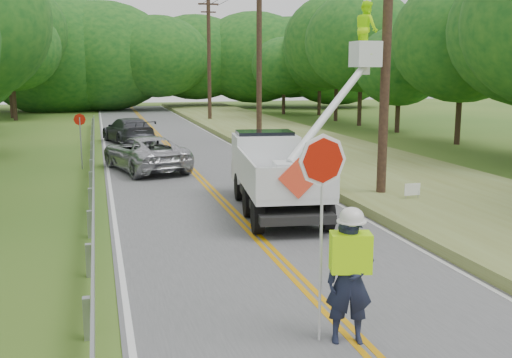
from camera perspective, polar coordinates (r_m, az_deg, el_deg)
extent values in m
plane|color=#265217|center=(9.99, 9.24, -14.66)|extent=(140.00, 140.00, 0.00)
cube|color=#535356|center=(22.93, -5.18, -0.15)|extent=(7.20, 96.00, 0.02)
cube|color=#D18A06|center=(22.91, -5.43, -0.13)|extent=(0.12, 96.00, 0.00)
cube|color=#D18A06|center=(22.94, -4.93, -0.11)|extent=(0.12, 96.00, 0.00)
cube|color=silver|center=(22.61, -13.82, -0.53)|extent=(0.12, 96.00, 0.00)
cube|color=silver|center=(23.75, 3.05, 0.28)|extent=(0.12, 96.00, 0.00)
cube|color=#94969C|center=(10.00, -15.87, -12.71)|extent=(0.12, 0.14, 0.70)
cube|color=#94969C|center=(12.82, -15.72, -7.51)|extent=(0.12, 0.14, 0.70)
cube|color=#94969C|center=(15.70, -15.63, -4.19)|extent=(0.12, 0.14, 0.70)
cube|color=#94969C|center=(18.63, -15.57, -1.91)|extent=(0.12, 0.14, 0.70)
cube|color=#94969C|center=(21.57, -15.52, -0.25)|extent=(0.12, 0.14, 0.70)
cube|color=#94969C|center=(24.53, -15.49, 1.01)|extent=(0.12, 0.14, 0.70)
cube|color=#94969C|center=(27.49, -15.46, 2.00)|extent=(0.12, 0.14, 0.70)
cube|color=#94969C|center=(30.47, -15.44, 2.79)|extent=(0.12, 0.14, 0.70)
cube|color=#94969C|center=(33.44, -15.42, 3.45)|extent=(0.12, 0.14, 0.70)
cube|color=#94969C|center=(36.42, -15.40, 3.99)|extent=(0.12, 0.14, 0.70)
cube|color=#94969C|center=(39.41, -15.39, 4.46)|extent=(0.12, 0.14, 0.70)
cube|color=#94969C|center=(42.40, -15.38, 4.86)|extent=(0.12, 0.14, 0.70)
cube|color=#94969C|center=(45.38, -15.37, 5.20)|extent=(0.12, 0.14, 0.70)
cube|color=#94969C|center=(23.50, -15.28, 1.23)|extent=(0.05, 48.00, 0.34)
cylinder|color=black|center=(19.35, 12.39, 12.54)|extent=(0.30, 0.30, 10.00)
cylinder|color=black|center=(33.41, 0.30, 11.81)|extent=(0.30, 0.30, 10.00)
cylinder|color=black|center=(48.04, -4.51, 11.37)|extent=(0.30, 0.30, 10.00)
cube|color=black|center=(48.29, -4.59, 16.36)|extent=(1.60, 0.12, 0.12)
cube|color=black|center=(48.23, -4.58, 15.65)|extent=(1.20, 0.10, 0.10)
cube|color=olive|center=(25.08, 11.01, 0.94)|extent=(7.00, 96.00, 0.30)
cylinder|color=#332319|center=(53.87, -22.13, 7.05)|extent=(0.32, 0.32, 3.46)
ellipsoid|color=#114518|center=(53.84, -22.45, 11.54)|extent=(8.07, 8.07, 7.10)
cylinder|color=#332319|center=(56.66, -22.42, 7.62)|extent=(0.32, 0.32, 4.35)
ellipsoid|color=#114518|center=(56.72, -22.80, 12.99)|extent=(10.16, 10.16, 8.94)
cylinder|color=#332319|center=(35.72, 18.81, 5.86)|extent=(0.32, 0.32, 3.39)
ellipsoid|color=#114518|center=(35.66, 19.21, 12.49)|extent=(7.90, 7.90, 6.95)
cylinder|color=#332319|center=(41.45, 13.40, 6.12)|extent=(0.32, 0.32, 2.57)
ellipsoid|color=#114518|center=(41.34, 13.59, 10.46)|extent=(5.99, 5.99, 5.27)
cylinder|color=#332319|center=(45.89, 9.90, 7.31)|extent=(0.32, 0.32, 3.63)
ellipsoid|color=#114518|center=(45.87, 10.08, 12.84)|extent=(8.46, 8.46, 7.45)
cylinder|color=#332319|center=(49.78, 7.67, 7.67)|extent=(0.32, 0.32, 3.74)
ellipsoid|color=#114518|center=(49.77, 7.80, 12.93)|extent=(8.72, 8.72, 7.67)
cylinder|color=#332319|center=(55.89, 6.08, 7.72)|extent=(0.32, 0.32, 3.19)
ellipsoid|color=#114518|center=(55.84, 6.15, 11.71)|extent=(7.43, 7.43, 6.54)
cylinder|color=#332319|center=(57.18, 2.66, 7.54)|extent=(0.32, 0.32, 2.62)
ellipsoid|color=#114518|center=(57.11, 2.68, 10.76)|extent=(6.12, 6.12, 5.39)
ellipsoid|color=#114518|center=(66.04, -22.66, 10.79)|extent=(10.38, 7.78, 7.78)
ellipsoid|color=#114518|center=(64.73, -18.46, 11.08)|extent=(16.26, 12.19, 12.19)
ellipsoid|color=#114518|center=(64.38, -14.54, 11.28)|extent=(15.02, 11.26, 11.26)
ellipsoid|color=#114518|center=(62.94, -9.47, 11.49)|extent=(11.11, 8.33, 8.33)
ellipsoid|color=#114518|center=(66.91, -5.76, 11.51)|extent=(12.31, 9.23, 9.23)
ellipsoid|color=#114518|center=(67.47, -0.12, 11.56)|extent=(13.38, 10.04, 10.04)
ellipsoid|color=#114518|center=(67.73, 3.36, 11.53)|extent=(11.93, 8.95, 8.95)
ellipsoid|color=#114518|center=(67.49, 7.77, 11.46)|extent=(13.90, 10.43, 10.43)
imported|color=#191E33|center=(9.39, 8.97, -9.58)|extent=(0.82, 0.64, 2.00)
cube|color=#A7F205|center=(9.25, 9.05, -6.94)|extent=(0.68, 0.51, 0.61)
ellipsoid|color=silver|center=(9.10, 9.15, -3.60)|extent=(0.37, 0.37, 0.30)
cylinder|color=#B7B7B7|center=(9.25, 6.21, -7.23)|extent=(0.04, 0.04, 2.80)
cylinder|color=#A81204|center=(8.91, 6.40, 1.79)|extent=(0.80, 0.15, 0.80)
cylinder|color=black|center=(15.40, 0.16, -3.67)|extent=(0.38, 0.91, 0.88)
cylinder|color=black|center=(15.76, 6.79, -3.41)|extent=(0.38, 0.91, 0.88)
cylinder|color=black|center=(17.16, -0.71, -2.19)|extent=(0.38, 0.91, 0.88)
cylinder|color=black|center=(17.49, 5.26, -1.99)|extent=(0.38, 0.91, 0.88)
cylinder|color=black|center=(19.39, -1.58, -0.72)|extent=(0.38, 0.91, 0.88)
cylinder|color=black|center=(19.68, 3.73, -0.57)|extent=(0.38, 0.91, 0.88)
cube|color=black|center=(17.55, 2.14, -1.69)|extent=(2.62, 6.05, 0.23)
cube|color=silver|center=(16.84, 2.54, -0.62)|extent=(2.60, 4.44, 0.20)
cube|color=silver|center=(16.60, -0.97, 0.83)|extent=(0.56, 4.19, 0.82)
cube|color=silver|center=(16.98, 5.99, 0.99)|extent=(0.56, 4.19, 0.82)
cube|color=silver|center=(14.74, 4.04, -0.42)|extent=(2.10, 0.31, 0.82)
cube|color=silver|center=(19.82, 0.89, 1.87)|extent=(2.26, 1.98, 1.65)
cube|color=black|center=(19.92, 0.81, 3.64)|extent=(1.96, 1.40, 0.69)
cube|color=silver|center=(15.78, 3.22, 0.31)|extent=(0.92, 0.92, 0.73)
cube|color=silver|center=(19.04, 10.44, 11.67)|extent=(0.78, 0.78, 0.78)
imported|color=#A7F205|center=(19.07, 10.52, 13.96)|extent=(0.62, 0.80, 1.65)
cube|color=#FF4224|center=(14.66, 4.10, 0.06)|extent=(1.03, 0.16, 1.04)
imported|color=#ACACB2|center=(25.44, -10.56, 2.45)|extent=(3.72, 5.71, 1.46)
imported|color=#3A3C42|center=(35.31, -12.14, 4.59)|extent=(3.15, 5.34, 1.45)
cylinder|color=#94969C|center=(26.45, -16.42, 3.30)|extent=(0.06, 0.06, 2.23)
cylinder|color=#A81204|center=(26.35, -16.53, 5.48)|extent=(0.51, 0.06, 0.51)
cube|color=white|center=(18.93, 14.74, -0.96)|extent=(0.53, 0.04, 0.37)
cylinder|color=#94969C|center=(18.89, 14.13, -1.94)|extent=(0.02, 0.02, 0.53)
cylinder|color=#94969C|center=(19.10, 15.24, -1.86)|extent=(0.02, 0.02, 0.53)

